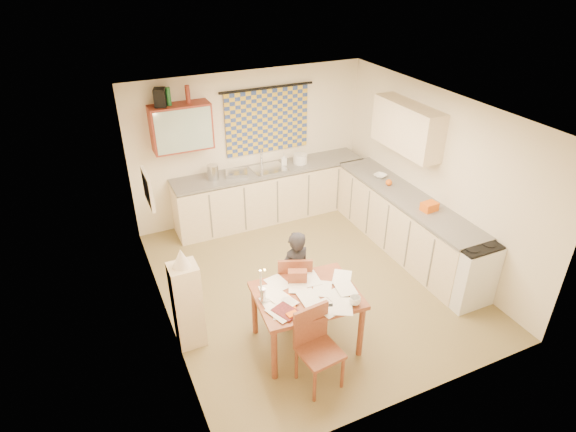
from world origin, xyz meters
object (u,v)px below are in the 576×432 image
chair_far (294,294)px  person (295,274)px  counter_back (271,194)px  shelf_stand (187,305)px  stove (466,270)px  dining_table (306,319)px  counter_right (403,222)px

chair_far → person: size_ratio=0.76×
chair_far → counter_back: bearing=-84.0°
shelf_stand → stove: bearing=-11.5°
chair_far → person: person is taller
dining_table → person: (0.12, 0.56, 0.23)m
chair_far → person: 0.32m
stove → person: (-2.18, 0.69, 0.16)m
counter_back → stove: (1.48, -3.13, 0.00)m
counter_right → stove: bearing=-90.0°
counter_back → chair_far: bearing=-106.1°
counter_back → chair_far: chair_far is taller
dining_table → counter_right: bearing=33.7°
chair_far → shelf_stand: size_ratio=0.83×
counter_right → chair_far: chair_far is taller
counter_back → shelf_stand: 3.17m
shelf_stand → dining_table: bearing=-25.8°
counter_back → shelf_stand: shelf_stand is taller
person → shelf_stand: size_ratio=1.09×
shelf_stand → counter_back: bearing=49.5°
stove → chair_far: chair_far is taller
chair_far → person: (0.00, -0.01, 0.32)m
person → shelf_stand: (-1.36, 0.04, -0.05)m
counter_right → dining_table: counter_right is taller
counter_back → person: 2.55m
counter_right → dining_table: bearing=-151.3°
counter_right → person: person is taller
stove → shelf_stand: 3.61m
stove → person: size_ratio=0.75×
shelf_stand → counter_right: bearing=10.5°
counter_right → person: bearing=-162.4°
counter_right → chair_far: bearing=-162.6°
counter_back → shelf_stand: bearing=-130.5°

